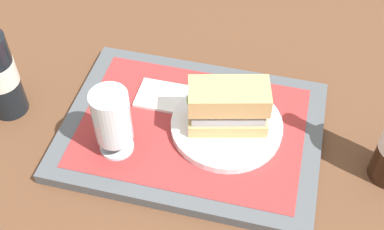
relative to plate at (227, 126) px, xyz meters
name	(u,v)px	position (x,y,z in m)	size (l,w,h in m)	color
ground_plane	(192,134)	(0.06, 0.01, -0.03)	(3.00, 3.00, 0.00)	brown
tray	(192,130)	(0.06, 0.01, -0.02)	(0.44, 0.32, 0.02)	#4C5156
placemat	(192,126)	(0.06, 0.01, -0.01)	(0.38, 0.27, 0.00)	#9E2D2D
plate	(227,126)	(0.00, 0.00, 0.00)	(0.19, 0.19, 0.01)	white
sandwich	(226,106)	(0.00, 0.00, 0.05)	(0.14, 0.09, 0.08)	tan
beer_glass	(112,121)	(0.17, 0.08, 0.06)	(0.06, 0.06, 0.12)	silver
napkin_folded	(162,96)	(0.13, -0.04, 0.00)	(0.09, 0.07, 0.01)	white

